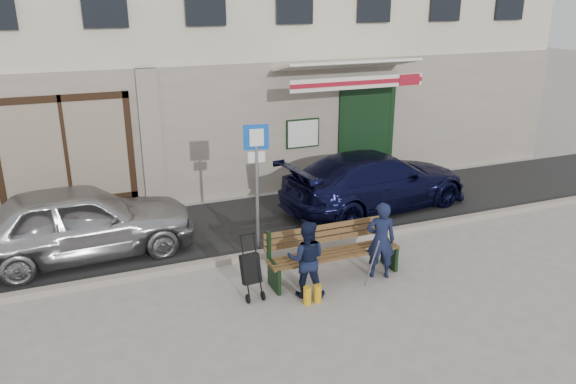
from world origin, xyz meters
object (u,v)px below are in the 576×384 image
car_navy (376,181)px  parking_sign (257,169)px  man (381,240)px  bench (332,253)px  car_silver (80,222)px  stroller (251,270)px  woman (306,259)px

car_navy → parking_sign: bearing=102.6°
parking_sign → man: size_ratio=1.80×
man → bench: bearing=2.0°
car_navy → parking_sign: size_ratio=1.83×
car_silver → bench: bearing=-125.1°
parking_sign → stroller: 2.07m
man → stroller: bearing=16.7°
car_silver → parking_sign: (3.14, -1.04, 0.95)m
car_silver → parking_sign: parking_sign is taller
car_navy → car_silver: bearing=83.8°
parking_sign → car_navy: bearing=29.7°
car_silver → bench: 4.72m
car_silver → bench: (3.98, -2.51, -0.25)m
car_navy → man: man is taller
car_silver → stroller: 3.60m
bench → stroller: 1.51m
car_navy → bench: 3.65m
man → woman: (-1.45, -0.11, -0.04)m
parking_sign → woman: size_ratio=1.92×
car_navy → man: (-1.66, -2.98, 0.03)m
man → car_navy: bearing=-97.5°
man → car_silver: bearing=-8.6°
car_navy → bench: bearing=129.8°
car_silver → car_navy: size_ratio=0.91×
car_silver → stroller: car_silver is taller
car_silver → man: 5.54m
car_navy → woman: bearing=127.0°
car_navy → stroller: car_navy is taller
parking_sign → stroller: bearing=-103.6°
bench → man: (0.80, -0.28, 0.24)m
car_navy → man: 3.41m
car_navy → stroller: size_ratio=4.34×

